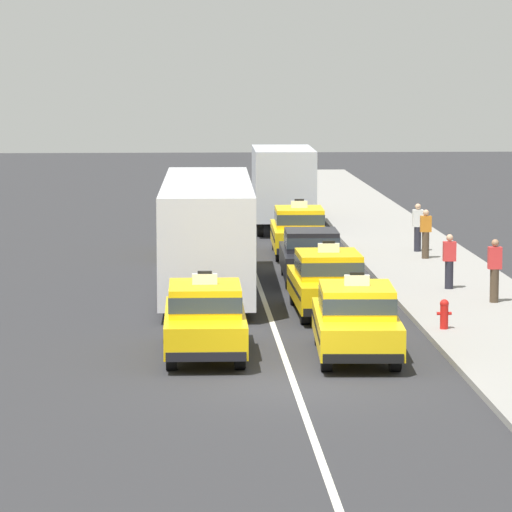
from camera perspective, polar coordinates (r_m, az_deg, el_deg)
The scene contains 17 objects.
ground_plane at distance 31.16m, azimuth 1.45°, elevation -4.89°, with size 160.00×160.00×0.00m, color #2B2B2D.
lane_stripe_left_right at distance 50.85m, azimuth -0.26°, elevation -0.10°, with size 0.14×80.00×0.01m, color silver.
sidewalk_curb at distance 46.51m, azimuth 6.94°, elevation -0.77°, with size 4.00×90.00×0.15m, color gray.
taxi_left_nearest at distance 33.96m, azimuth -1.95°, elevation -2.36°, with size 1.85×4.57×1.96m.
bus_left_second at distance 43.33m, azimuth -1.86°, elevation 1.01°, with size 2.76×11.25×3.22m.
taxi_left_third at distance 51.99m, azimuth -2.10°, elevation 1.03°, with size 1.86×4.58×1.96m.
taxi_right_nearest at distance 33.83m, azimuth 3.81°, elevation -2.41°, with size 2.02×4.64×1.96m.
taxi_right_second at distance 39.62m, azimuth 2.74°, elevation -0.96°, with size 1.86×4.58×1.96m.
sedan_right_third at distance 45.46m, azimuth 2.11°, elevation 0.08°, with size 1.86×4.34×1.58m.
taxi_right_fourth at distance 51.60m, azimuth 1.64°, elevation 0.98°, with size 1.92×4.60×1.96m.
box_truck_right_fifth at distance 59.57m, azimuth 1.00°, elevation 2.71°, with size 2.40×7.00×3.27m.
taxi_right_sixth at distance 65.99m, azimuth 0.63°, elevation 2.38°, with size 1.87×4.58×1.96m.
pedestrian_near_crosswalk at distance 41.10m, azimuth 9.02°, elevation -0.54°, with size 0.36×0.24×1.72m.
pedestrian_mid_block at distance 50.00m, azimuth 6.44°, elevation 0.84°, with size 0.36×0.24×1.62m.
pedestrian_by_storefront at distance 43.40m, azimuth 7.33°, elevation -0.20°, with size 0.36×0.24×1.57m.
pedestrian_trailing at distance 51.85m, azimuth 6.14°, elevation 1.09°, with size 0.36×0.24×1.64m.
fire_hydrant at distance 36.92m, azimuth 7.14°, elevation -2.14°, with size 0.36×0.22×0.73m.
Camera 1 is at (-2.33, -30.36, 6.61)m, focal length 105.69 mm.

